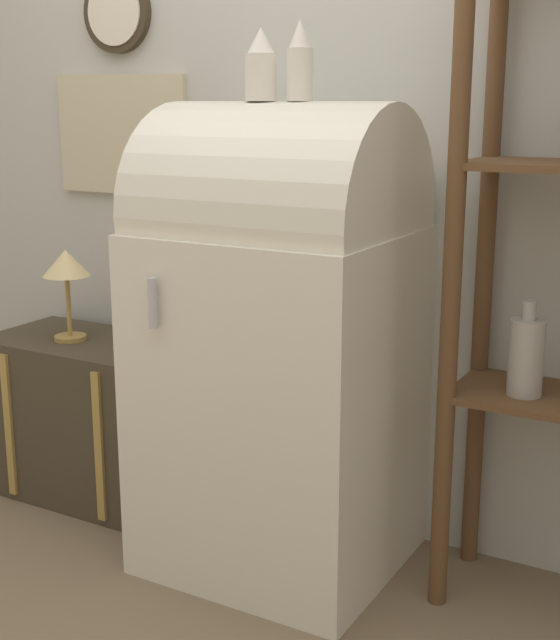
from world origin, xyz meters
TOP-DOWN VIEW (x-y plane):
  - ground_plane at (0.00, 0.00)m, footprint 12.00×12.00m
  - wall_back at (-0.01, 0.57)m, footprint 7.00×0.09m
  - refrigerator at (-0.00, 0.23)m, footprint 0.71×0.67m
  - suitcase_trunk at (-0.80, 0.31)m, footprint 0.73×0.42m
  - vase_left at (-0.05, 0.22)m, footprint 0.09×0.09m
  - vase_center at (0.06, 0.24)m, footprint 0.07×0.07m
  - desk_lamp at (-0.86, 0.28)m, footprint 0.16×0.16m

SIDE VIEW (x-z plane):
  - ground_plane at x=0.00m, z-range 0.00..0.00m
  - suitcase_trunk at x=-0.80m, z-range 0.00..0.56m
  - refrigerator at x=0.00m, z-range 0.02..1.39m
  - desk_lamp at x=-0.86m, z-range 0.65..0.97m
  - wall_back at x=-0.01m, z-range 0.00..2.70m
  - vase_left at x=-0.05m, z-range 1.36..1.56m
  - vase_center at x=0.06m, z-range 1.36..1.57m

